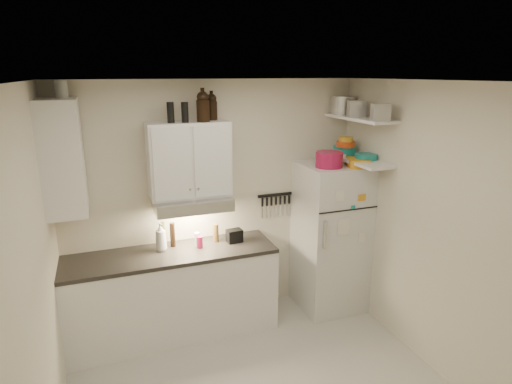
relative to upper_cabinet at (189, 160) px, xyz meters
name	(u,v)px	position (x,y,z in m)	size (l,w,h in m)	color
ceiling	(267,80)	(0.30, -1.33, 0.78)	(3.20, 3.00, 0.02)	white
back_wall	(215,202)	(0.30, 0.18, -0.53)	(3.20, 0.02, 2.60)	beige
left_wall	(34,292)	(-1.31, -1.33, -0.53)	(0.02, 3.00, 2.60)	beige
right_wall	(433,230)	(1.91, -1.33, -0.53)	(0.02, 3.00, 2.60)	beige
base_cabinet	(173,295)	(-0.25, -0.14, -1.39)	(2.10, 0.60, 0.88)	white
countertop	(171,254)	(-0.25, -0.14, -0.93)	(2.10, 0.62, 0.04)	#282522
upper_cabinet	(189,160)	(0.00, 0.00, 0.00)	(0.80, 0.33, 0.75)	white
side_cabinet	(63,157)	(-1.14, -0.14, 0.12)	(0.33, 0.55, 1.00)	white
range_hood	(192,203)	(0.00, -0.06, -0.44)	(0.76, 0.46, 0.12)	silver
fridge	(330,237)	(1.55, -0.18, -0.98)	(0.70, 0.68, 1.70)	silver
shelf_hi	(360,118)	(1.75, -0.31, 0.38)	(0.30, 0.95, 0.03)	white
shelf_lo	(357,160)	(1.75, -0.31, -0.07)	(0.30, 0.95, 0.03)	white
knife_strip	(275,195)	(1.00, 0.15, -0.51)	(0.42, 0.02, 0.03)	black
dutch_oven	(329,159)	(1.42, -0.29, -0.04)	(0.28, 0.28, 0.16)	#9E123E
book_stack	(358,163)	(1.71, -0.39, -0.08)	(0.21, 0.27, 0.09)	orange
spice_jar	(343,159)	(1.63, -0.22, -0.07)	(0.07, 0.07, 0.11)	silver
stock_pot	(343,105)	(1.75, 0.04, 0.49)	(0.27, 0.27, 0.19)	silver
tin_a	(357,109)	(1.69, -0.33, 0.48)	(0.17, 0.15, 0.17)	#AAAAAD
tin_b	(380,112)	(1.71, -0.70, 0.47)	(0.16, 0.16, 0.16)	#AAAAAD
bowl_teal	(344,150)	(1.73, -0.09, 0.00)	(0.25, 0.25, 0.10)	#167E7B
bowl_orange	(346,144)	(1.70, -0.14, 0.08)	(0.20, 0.20, 0.06)	#B93B11
bowl_yellow	(346,139)	(1.70, -0.14, 0.14)	(0.16, 0.16, 0.05)	gold
plates	(366,157)	(1.80, -0.39, -0.02)	(0.24, 0.24, 0.06)	#167E7B
growler_a	(203,106)	(0.14, -0.07, 0.52)	(0.13, 0.13, 0.30)	black
growler_b	(212,106)	(0.27, 0.07, 0.51)	(0.11, 0.11, 0.27)	black
thermos_a	(185,112)	(-0.03, -0.07, 0.47)	(0.07, 0.07, 0.19)	black
thermos_b	(171,113)	(-0.17, -0.05, 0.47)	(0.07, 0.07, 0.19)	black
side_jar	(61,89)	(-1.09, -0.03, 0.70)	(0.11, 0.11, 0.14)	silver
soap_bottle	(161,235)	(-0.33, -0.06, -0.74)	(0.13, 0.13, 0.33)	white
pepper_mill	(216,233)	(0.25, -0.01, -0.81)	(0.06, 0.06, 0.20)	brown
oil_bottle	(163,235)	(-0.30, 0.02, -0.77)	(0.05, 0.05, 0.27)	#435715
vinegar_bottle	(173,235)	(-0.20, 0.01, -0.78)	(0.05, 0.05, 0.26)	black
clear_bottle	(197,240)	(0.03, -0.08, -0.83)	(0.05, 0.05, 0.15)	silver
red_jar	(200,242)	(0.05, -0.12, -0.84)	(0.06, 0.06, 0.12)	#9E123E
caddy	(234,236)	(0.43, -0.09, -0.84)	(0.16, 0.11, 0.14)	black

